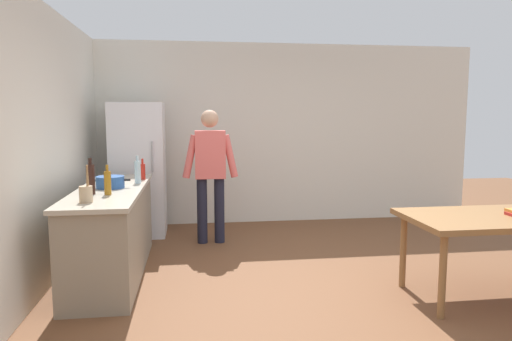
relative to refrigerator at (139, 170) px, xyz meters
name	(u,v)px	position (x,y,z in m)	size (l,w,h in m)	color
ground_plane	(322,293)	(1.90, -2.40, -0.90)	(14.00, 14.00, 0.00)	brown
wall_back	(269,134)	(1.90, 0.60, 0.45)	(6.40, 0.12, 2.70)	silver
wall_left	(24,149)	(-0.70, -2.20, 0.45)	(0.12, 5.60, 2.70)	silver
kitchen_counter	(112,231)	(-0.10, -1.60, -0.45)	(0.64, 2.20, 0.90)	gray
refrigerator	(139,170)	(0.00, 0.00, 0.00)	(0.70, 0.67, 1.80)	white
person	(210,167)	(0.95, -0.55, 0.08)	(0.70, 0.22, 1.70)	#1E1E2D
dining_table	(486,224)	(3.30, -2.70, -0.23)	(1.40, 0.90, 0.75)	olive
cooking_pot	(110,182)	(-0.10, -1.60, 0.06)	(0.40, 0.28, 0.12)	#285193
utensil_jar	(86,193)	(-0.17, -2.38, 0.08)	(0.11, 0.11, 0.32)	tan
bottle_wine_dark	(91,179)	(-0.21, -1.96, 0.15)	(0.08, 0.08, 0.34)	black
bottle_water_clear	(138,172)	(0.14, -1.30, 0.13)	(0.07, 0.07, 0.30)	silver
bottle_oil_amber	(108,182)	(-0.05, -2.02, 0.12)	(0.06, 0.06, 0.28)	#996619
bottle_sauce_red	(143,171)	(0.16, -1.00, 0.10)	(0.06, 0.06, 0.24)	#B22319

